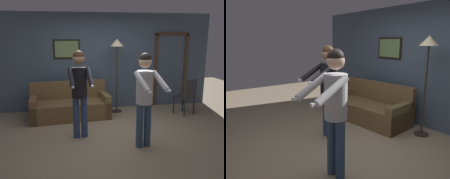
% 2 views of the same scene
% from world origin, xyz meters
% --- Properties ---
extents(ground_plane, '(12.00, 12.00, 0.00)m').
position_xyz_m(ground_plane, '(0.00, 0.00, 0.00)').
color(ground_plane, gray).
extents(back_wall_assembly, '(6.40, 0.10, 2.60)m').
position_xyz_m(back_wall_assembly, '(0.02, 2.07, 1.30)').
color(back_wall_assembly, '#46566A').
rests_on(back_wall_assembly, ground_plane).
extents(couch, '(1.97, 1.01, 0.87)m').
position_xyz_m(couch, '(-0.78, 1.38, 0.28)').
color(couch, brown).
rests_on(couch, ground_plane).
extents(torchiere_lamp, '(0.35, 0.35, 1.92)m').
position_xyz_m(torchiere_lamp, '(0.45, 1.62, 1.62)').
color(torchiere_lamp, '#332D28').
rests_on(torchiere_lamp, ground_plane).
extents(person_standing_left, '(0.46, 0.70, 1.75)m').
position_xyz_m(person_standing_left, '(-0.59, 0.09, 1.06)').
color(person_standing_left, navy).
rests_on(person_standing_left, ground_plane).
extents(person_standing_right, '(0.51, 0.72, 1.74)m').
position_xyz_m(person_standing_right, '(0.53, -0.55, 1.06)').
color(person_standing_right, '#314A68').
rests_on(person_standing_right, ground_plane).
extents(dining_chair_distant, '(0.55, 0.55, 0.93)m').
position_xyz_m(dining_chair_distant, '(2.17, 1.05, 0.53)').
color(dining_chair_distant, '#2D2D33').
rests_on(dining_chair_distant, ground_plane).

